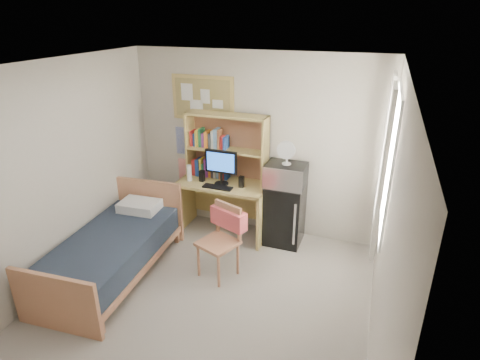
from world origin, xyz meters
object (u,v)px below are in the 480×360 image
(desk_chair, at_px, (218,243))
(speaker_left, at_px, (202,176))
(microwave, at_px, (286,175))
(desk_fan, at_px, (287,154))
(bed, at_px, (112,256))
(desk, at_px, (224,208))
(bulletin_board, at_px, (203,98))
(monitor, at_px, (221,168))
(mini_fridge, at_px, (284,213))
(speaker_right, at_px, (241,182))

(desk_chair, bearing_deg, speaker_left, 144.83)
(microwave, distance_m, desk_fan, 0.31)
(desk_chair, xyz_separation_m, bed, (-1.24, -0.43, -0.20))
(desk, height_order, bed, desk)
(bed, relative_size, desk_fan, 6.50)
(microwave, xyz_separation_m, desk_fan, (0.00, 0.00, 0.31))
(bulletin_board, relative_size, desk_chair, 1.01)
(bulletin_board, distance_m, desk, 1.61)
(desk, distance_m, speaker_left, 0.57)
(desk_chair, relative_size, speaker_left, 5.68)
(desk_chair, distance_m, monitor, 1.16)
(desk_fan, bearing_deg, desk, -176.32)
(monitor, height_order, desk_fan, desk_fan)
(desk_chair, distance_m, microwave, 1.32)
(bed, bearing_deg, microwave, 36.10)
(bed, relative_size, speaker_left, 11.94)
(monitor, bearing_deg, bed, -122.82)
(desk, xyz_separation_m, microwave, (0.89, 0.05, 0.62))
(bulletin_board, height_order, mini_fridge, bulletin_board)
(desk, bearing_deg, bed, -121.72)
(desk_chair, bearing_deg, bed, -139.26)
(monitor, height_order, speaker_left, monitor)
(mini_fridge, relative_size, monitor, 1.77)
(desk, xyz_separation_m, monitor, (-0.00, -0.06, 0.65))
(mini_fridge, relative_size, speaker_left, 5.33)
(speaker_left, bearing_deg, desk_chair, -55.79)
(desk_fan, bearing_deg, bed, -140.03)
(monitor, xyz_separation_m, microwave, (0.90, 0.11, -0.03))
(desk, relative_size, speaker_right, 8.06)
(desk, bearing_deg, speaker_right, -11.31)
(bulletin_board, relative_size, monitor, 1.90)
(desk_chair, relative_size, monitor, 1.88)
(monitor, bearing_deg, microwave, 7.68)
(monitor, bearing_deg, bulletin_board, 138.14)
(desk, relative_size, bed, 0.66)
(desk_chair, xyz_separation_m, mini_fridge, (0.57, 1.07, -0.03))
(desk, bearing_deg, desk_chair, -71.30)
(microwave, bearing_deg, speaker_right, -168.72)
(desk_chair, distance_m, speaker_left, 1.21)
(mini_fridge, bearing_deg, desk, -175.05)
(desk_fan, bearing_deg, desk_chair, -117.90)
(desk_fan, bearing_deg, bulletin_board, 168.66)
(desk, bearing_deg, desk_fan, 3.87)
(speaker_left, relative_size, desk_fan, 0.54)
(desk_fan, bearing_deg, monitor, -172.52)
(speaker_right, height_order, microwave, microwave)
(bed, bearing_deg, speaker_left, 62.71)
(speaker_left, height_order, speaker_right, speaker_left)
(speaker_right, bearing_deg, desk_chair, -87.70)
(mini_fridge, distance_m, monitor, 1.10)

